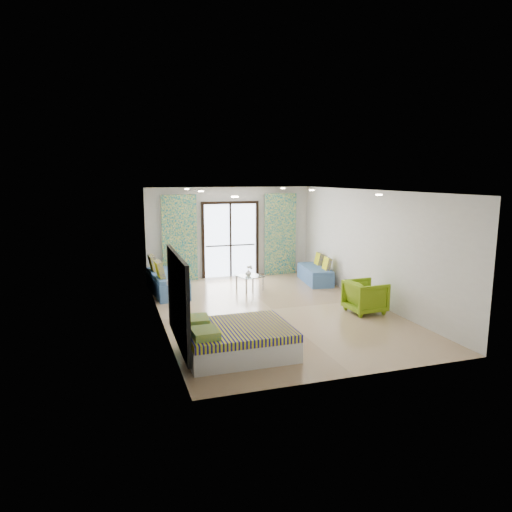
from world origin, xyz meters
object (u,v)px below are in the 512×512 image
object	(u,v)px
daybed_left	(167,282)
daybed_right	(315,274)
coffee_table	(250,277)
armchair	(365,295)
bed	(237,340)

from	to	relation	value
daybed_left	daybed_right	world-z (taller)	daybed_left
coffee_table	daybed_right	bearing A→B (deg)	8.10
daybed_left	coffee_table	size ratio (longest dim) A/B	2.79
daybed_left	coffee_table	world-z (taller)	daybed_left
coffee_table	armchair	world-z (taller)	armchair
bed	daybed_right	size ratio (longest dim) A/B	1.07
daybed_right	coffee_table	size ratio (longest dim) A/B	2.33
daybed_left	bed	bearing A→B (deg)	-86.89
armchair	daybed_left	bearing A→B (deg)	50.00
daybed_left	armchair	xyz separation A→B (m)	(4.03, -3.05, 0.10)
bed	coffee_table	world-z (taller)	coffee_table
daybed_left	coffee_table	distance (m)	2.19
bed	armchair	size ratio (longest dim) A/B	2.25
bed	coffee_table	bearing A→B (deg)	70.18
daybed_right	daybed_left	bearing A→B (deg)	-172.25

